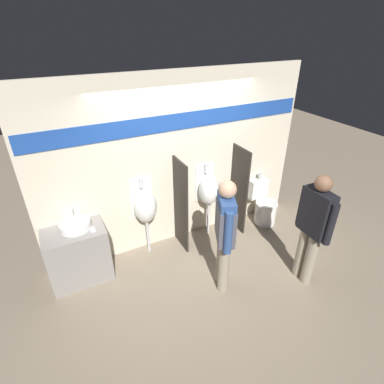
{
  "coord_description": "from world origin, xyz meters",
  "views": [
    {
      "loc": [
        -1.74,
        -3.24,
        3.24
      ],
      "look_at": [
        0.0,
        0.17,
        1.05
      ],
      "focal_mm": 28.0,
      "sensor_mm": 36.0,
      "label": 1
    }
  ],
  "objects_px": {
    "urinal_near_counter": "(145,206)",
    "person_in_vest": "(225,229)",
    "sink_basin": "(75,225)",
    "urinal_far": "(209,190)",
    "person_with_lanyard": "(313,226)",
    "toilet": "(264,206)",
    "cell_phone": "(93,230)"
  },
  "relations": [
    {
      "from": "urinal_far",
      "to": "toilet",
      "type": "relative_size",
      "value": 1.41
    },
    {
      "from": "urinal_near_counter",
      "to": "person_in_vest",
      "type": "height_order",
      "value": "person_in_vest"
    },
    {
      "from": "cell_phone",
      "to": "sink_basin",
      "type": "bearing_deg",
      "value": 141.36
    },
    {
      "from": "urinal_near_counter",
      "to": "toilet",
      "type": "bearing_deg",
      "value": -4.06
    },
    {
      "from": "person_in_vest",
      "to": "person_with_lanyard",
      "type": "xyz_separation_m",
      "value": [
        1.1,
        -0.41,
        -0.04
      ]
    },
    {
      "from": "sink_basin",
      "to": "person_with_lanyard",
      "type": "bearing_deg",
      "value": -28.39
    },
    {
      "from": "person_in_vest",
      "to": "toilet",
      "type": "bearing_deg",
      "value": -32.2
    },
    {
      "from": "sink_basin",
      "to": "toilet",
      "type": "distance_m",
      "value": 3.22
    },
    {
      "from": "person_in_vest",
      "to": "person_with_lanyard",
      "type": "distance_m",
      "value": 1.18
    },
    {
      "from": "urinal_near_counter",
      "to": "person_with_lanyard",
      "type": "distance_m",
      "value": 2.36
    },
    {
      "from": "urinal_near_counter",
      "to": "person_in_vest",
      "type": "distance_m",
      "value": 1.32
    },
    {
      "from": "urinal_near_counter",
      "to": "person_with_lanyard",
      "type": "xyz_separation_m",
      "value": [
        1.77,
        -1.55,
        0.06
      ]
    },
    {
      "from": "sink_basin",
      "to": "toilet",
      "type": "relative_size",
      "value": 0.45
    },
    {
      "from": "sink_basin",
      "to": "person_with_lanyard",
      "type": "height_order",
      "value": "person_with_lanyard"
    },
    {
      "from": "urinal_far",
      "to": "person_in_vest",
      "type": "bearing_deg",
      "value": -110.14
    },
    {
      "from": "sink_basin",
      "to": "urinal_near_counter",
      "type": "bearing_deg",
      "value": 2.97
    },
    {
      "from": "person_with_lanyard",
      "to": "toilet",
      "type": "bearing_deg",
      "value": -14.67
    },
    {
      "from": "urinal_far",
      "to": "person_in_vest",
      "type": "relative_size",
      "value": 0.78
    },
    {
      "from": "sink_basin",
      "to": "person_with_lanyard",
      "type": "relative_size",
      "value": 0.24
    },
    {
      "from": "cell_phone",
      "to": "person_in_vest",
      "type": "distance_m",
      "value": 1.75
    },
    {
      "from": "sink_basin",
      "to": "person_in_vest",
      "type": "bearing_deg",
      "value": -33.04
    },
    {
      "from": "urinal_far",
      "to": "person_in_vest",
      "type": "xyz_separation_m",
      "value": [
        -0.42,
        -1.14,
        0.1
      ]
    },
    {
      "from": "urinal_near_counter",
      "to": "urinal_far",
      "type": "height_order",
      "value": "same"
    },
    {
      "from": "sink_basin",
      "to": "cell_phone",
      "type": "height_order",
      "value": "sink_basin"
    },
    {
      "from": "cell_phone",
      "to": "urinal_far",
      "type": "distance_m",
      "value": 1.9
    },
    {
      "from": "sink_basin",
      "to": "urinal_far",
      "type": "bearing_deg",
      "value": 1.42
    },
    {
      "from": "sink_basin",
      "to": "urinal_near_counter",
      "type": "relative_size",
      "value": 0.32
    },
    {
      "from": "sink_basin",
      "to": "person_with_lanyard",
      "type": "distance_m",
      "value": 3.15
    },
    {
      "from": "cell_phone",
      "to": "toilet",
      "type": "distance_m",
      "value": 3.02
    },
    {
      "from": "urinal_far",
      "to": "person_with_lanyard",
      "type": "bearing_deg",
      "value": -66.09
    },
    {
      "from": "sink_basin",
      "to": "person_with_lanyard",
      "type": "xyz_separation_m",
      "value": [
        2.77,
        -1.5,
        0.04
      ]
    },
    {
      "from": "toilet",
      "to": "urinal_far",
      "type": "bearing_deg",
      "value": 171.91
    }
  ]
}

